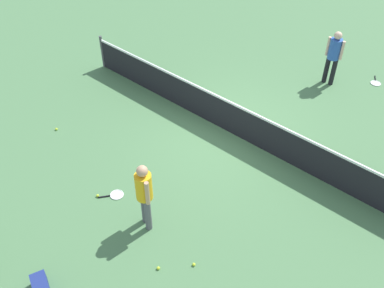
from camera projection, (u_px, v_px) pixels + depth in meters
The scene contains 10 objects.
ground_plane at pixel (227, 131), 11.76m from camera, with size 40.00×40.00×0.00m, color #4C7A4C.
court_net at pixel (229, 116), 11.43m from camera, with size 10.09×0.09×1.07m.
player_near_side at pixel (144, 192), 8.74m from camera, with size 0.51×0.45×1.70m.
player_far_side at pixel (334, 54), 12.84m from camera, with size 0.52×0.35×1.70m.
tennis_racket_near_player at pixel (116, 195), 10.01m from camera, with size 0.49×0.57×0.03m.
tennis_racket_far_player at pixel (376, 83), 13.48m from camera, with size 0.42×0.60×0.03m.
tennis_ball_near_player at pixel (158, 268), 8.54m from camera, with size 0.07×0.07×0.07m, color #C6E033.
tennis_ball_by_net at pixel (56, 129), 11.76m from camera, with size 0.07×0.07×0.07m, color #C6E033.
tennis_ball_midcourt at pixel (98, 196), 9.96m from camera, with size 0.07×0.07×0.07m, color #C6E033.
tennis_ball_baseline at pixel (194, 264), 8.61m from camera, with size 0.07×0.07×0.07m, color #C6E033.
Camera 1 is at (5.24, -7.48, 7.47)m, focal length 41.19 mm.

